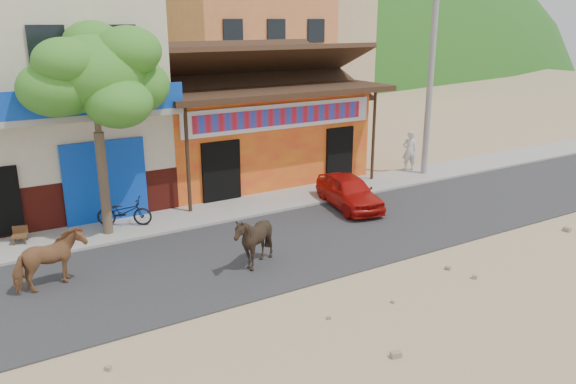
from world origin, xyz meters
name	(u,v)px	position (x,y,z in m)	size (l,w,h in m)	color
ground	(353,275)	(0.00, 0.00, 0.00)	(120.00, 120.00, 0.00)	#9E825B
road	(300,242)	(0.00, 2.50, 0.02)	(60.00, 5.00, 0.04)	#28282B
sidewalk	(245,207)	(0.00, 6.00, 0.06)	(60.00, 2.00, 0.12)	gray
dance_club	(243,131)	(2.00, 10.00, 1.80)	(8.00, 6.00, 3.60)	orange
cafe_building	(39,103)	(-5.50, 10.00, 3.50)	(7.00, 6.00, 7.00)	beige
apartment_front	(241,22)	(9.00, 24.00, 6.00)	(9.00, 9.00, 12.00)	#CC723F
apartment_rear	(307,35)	(18.00, 30.00, 5.00)	(8.00, 8.00, 10.00)	tan
tree	(99,132)	(-4.60, 5.80, 3.12)	(3.00, 3.00, 6.00)	#2D721E
utility_pole	(431,74)	(8.20, 6.00, 4.12)	(0.24, 0.24, 8.00)	gray
cow_tan	(50,260)	(-6.59, 3.06, 0.73)	(0.75, 1.64, 1.38)	#94613B
cow_dark	(254,240)	(-1.95, 1.62, 0.77)	(1.18, 1.33, 1.46)	black
red_car	(349,191)	(3.06, 4.25, 0.60)	(1.31, 3.26, 1.11)	#AE100C
scooter	(124,212)	(-4.00, 6.17, 0.55)	(0.57, 1.65, 0.87)	black
pedestrian	(409,151)	(8.00, 6.70, 0.94)	(0.60, 0.39, 1.65)	silver
cafe_chair_left	(19,229)	(-6.92, 6.29, 0.55)	(0.40, 0.40, 0.86)	#50291A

